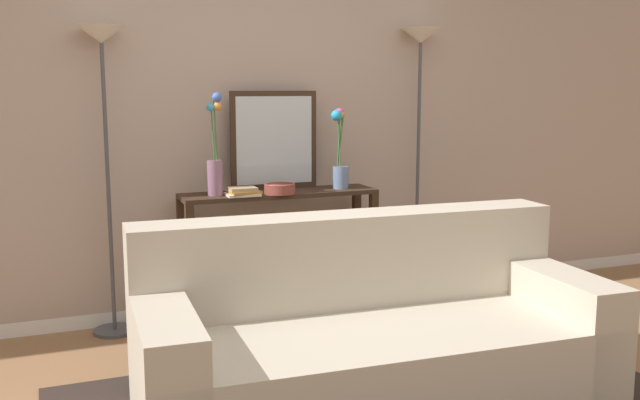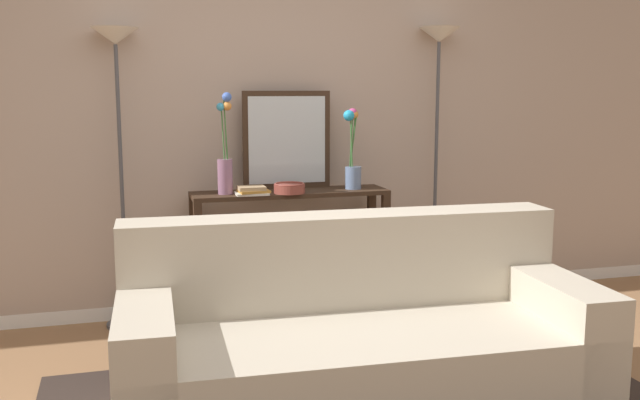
% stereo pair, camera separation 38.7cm
% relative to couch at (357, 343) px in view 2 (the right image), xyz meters
% --- Properties ---
extents(back_wall, '(12.00, 0.15, 3.09)m').
position_rel_couch_xyz_m(back_wall, '(-0.10, 1.69, 1.23)').
color(back_wall, white).
rests_on(back_wall, ground).
extents(couch, '(2.21, 1.02, 0.88)m').
position_rel_couch_xyz_m(couch, '(0.00, 0.00, 0.00)').
color(couch, '#BCB29E').
rests_on(couch, ground).
extents(console_table, '(1.27, 0.32, 0.84)m').
position_rel_couch_xyz_m(console_table, '(0.01, 1.38, 0.26)').
color(console_table, '#382619').
rests_on(console_table, ground).
extents(floor_lamp_left, '(0.28, 0.28, 1.85)m').
position_rel_couch_xyz_m(floor_lamp_left, '(-1.03, 1.49, 1.15)').
color(floor_lamp_left, '#4C4C51').
rests_on(floor_lamp_left, ground).
extents(floor_lamp_right, '(0.28, 0.28, 1.90)m').
position_rel_couch_xyz_m(floor_lamp_right, '(1.08, 1.49, 1.18)').
color(floor_lamp_right, '#4C4C51').
rests_on(floor_lamp_right, ground).
extents(wall_mirror, '(0.58, 0.02, 0.64)m').
position_rel_couch_xyz_m(wall_mirror, '(0.02, 1.51, 0.85)').
color(wall_mirror, '#382619').
rests_on(wall_mirror, console_table).
extents(vase_tall_flowers, '(0.10, 0.11, 0.63)m').
position_rel_couch_xyz_m(vase_tall_flowers, '(-0.41, 1.36, 0.73)').
color(vase_tall_flowers, gray).
rests_on(vase_tall_flowers, console_table).
extents(vase_short_flowers, '(0.12, 0.12, 0.52)m').
position_rel_couch_xyz_m(vase_short_flowers, '(0.43, 1.37, 0.77)').
color(vase_short_flowers, '#6B84AD').
rests_on(vase_short_flowers, console_table).
extents(fruit_bowl, '(0.20, 0.20, 0.06)m').
position_rel_couch_xyz_m(fruit_bowl, '(-0.01, 1.29, 0.56)').
color(fruit_bowl, brown).
rests_on(fruit_bowl, console_table).
extents(book_stack, '(0.21, 0.17, 0.05)m').
position_rel_couch_xyz_m(book_stack, '(-0.25, 1.29, 0.55)').
color(book_stack, silver).
rests_on(book_stack, console_table).
extents(book_row_under_console, '(0.50, 0.16, 0.13)m').
position_rel_couch_xyz_m(book_row_under_console, '(-0.26, 1.38, -0.25)').
color(book_row_under_console, tan).
rests_on(book_row_under_console, ground).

